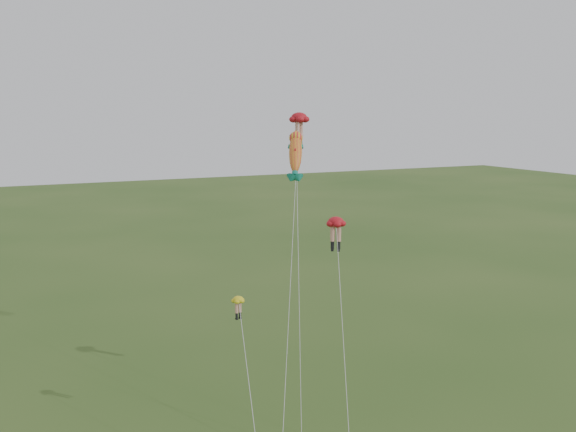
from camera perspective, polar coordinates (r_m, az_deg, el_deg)
name	(u,v)px	position (r m, az deg, el deg)	size (l,w,h in m)	color
legs_kite_red_high	(299,124)	(47.06, 0.97, 8.18)	(8.51, 13.96, 18.98)	#AF121B
legs_kite_red_mid	(336,228)	(42.04, 4.29, -1.05)	(4.01, 8.18, 12.24)	#AF121B
legs_kite_yellow	(240,314)	(37.10, -4.31, -8.67)	(2.19, 7.93, 8.51)	yellow
fish_kite	(296,153)	(39.52, 0.68, 5.61)	(3.22, 6.67, 18.12)	gold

